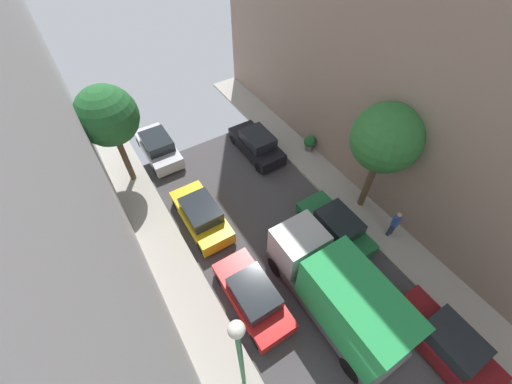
# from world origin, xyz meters

# --- Properties ---
(ground) EXTENTS (32.00, 32.00, 0.00)m
(ground) POSITION_xyz_m (0.00, 0.00, 0.00)
(ground) COLOR #423F42
(sidewalk_right) EXTENTS (2.00, 44.00, 0.15)m
(sidewalk_right) POSITION_xyz_m (5.00, 0.00, 0.07)
(sidewalk_right) COLOR #A8A399
(sidewalk_right) RESTS_ON ground
(parked_car_left_2) EXTENTS (1.78, 4.20, 1.57)m
(parked_car_left_2) POSITION_xyz_m (-2.70, 4.95, 0.72)
(parked_car_left_2) COLOR red
(parked_car_left_2) RESTS_ON ground
(parked_car_left_3) EXTENTS (1.78, 4.20, 1.57)m
(parked_car_left_3) POSITION_xyz_m (-2.70, 10.04, 0.72)
(parked_car_left_3) COLOR gold
(parked_car_left_3) RESTS_ON ground
(parked_car_left_4) EXTENTS (1.78, 4.20, 1.57)m
(parked_car_left_4) POSITION_xyz_m (-2.70, 16.29, 0.72)
(parked_car_left_4) COLOR silver
(parked_car_left_4) RESTS_ON ground
(parked_car_right_2) EXTENTS (1.78, 4.20, 1.57)m
(parked_car_right_2) POSITION_xyz_m (2.70, -0.61, 0.72)
(parked_car_right_2) COLOR maroon
(parked_car_right_2) RESTS_ON ground
(parked_car_right_3) EXTENTS (1.78, 4.20, 1.57)m
(parked_car_right_3) POSITION_xyz_m (2.70, 5.79, 0.72)
(parked_car_right_3) COLOR #1E6638
(parked_car_right_3) RESTS_ON ground
(parked_car_right_4) EXTENTS (1.78, 4.20, 1.57)m
(parked_car_right_4) POSITION_xyz_m (2.70, 13.23, 0.72)
(parked_car_right_4) COLOR black
(parked_car_right_4) RESTS_ON ground
(delivery_truck) EXTENTS (2.26, 6.60, 3.38)m
(delivery_truck) POSITION_xyz_m (0.00, 2.88, 1.79)
(delivery_truck) COLOR #4C4C51
(delivery_truck) RESTS_ON ground
(pedestrian) EXTENTS (0.40, 0.36, 1.72)m
(pedestrian) POSITION_xyz_m (5.10, 4.25, 1.07)
(pedestrian) COLOR #2D334C
(pedestrian) RESTS_ON sidewalk_right
(street_tree_1) EXTENTS (3.19, 3.19, 6.22)m
(street_tree_1) POSITION_xyz_m (5.30, 6.51, 4.74)
(street_tree_1) COLOR brown
(street_tree_1) RESTS_ON sidewalk_right
(street_tree_2) EXTENTS (3.05, 3.05, 5.96)m
(street_tree_2) POSITION_xyz_m (-4.81, 15.11, 4.55)
(street_tree_2) COLOR brown
(street_tree_2) RESTS_ON sidewalk_left
(potted_plant_0) EXTENTS (0.76, 0.76, 1.07)m
(potted_plant_0) POSITION_xyz_m (5.63, 11.57, 0.75)
(potted_plant_0) COLOR slate
(potted_plant_0) RESTS_ON sidewalk_right
(lamp_post) EXTENTS (0.44, 0.44, 6.24)m
(lamp_post) POSITION_xyz_m (-4.60, 2.53, 4.19)
(lamp_post) COLOR #26723F
(lamp_post) RESTS_ON sidewalk_left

